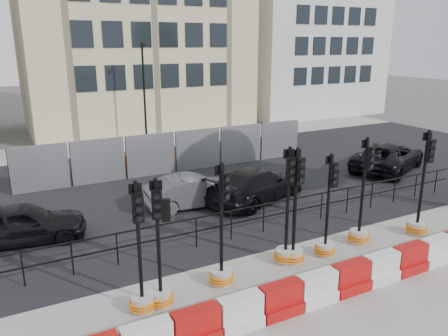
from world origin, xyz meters
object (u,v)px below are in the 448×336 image
traffic_signal_h (419,214)px  car_c (256,185)px  traffic_signal_a (142,286)px  car_a (22,224)px  traffic_signal_d (287,236)px

traffic_signal_h → car_c: 5.93m
traffic_signal_a → car_c: 8.03m
traffic_signal_a → car_a: traffic_signal_a is taller
traffic_signal_a → car_c: size_ratio=0.64×
traffic_signal_a → traffic_signal_h: (9.20, -0.04, 0.06)m
traffic_signal_d → car_c: size_ratio=0.68×
traffic_signal_d → car_a: size_ratio=0.85×
car_a → car_c: (8.41, -0.14, 0.02)m
car_a → car_c: bearing=-82.7°
traffic_signal_a → traffic_signal_h: bearing=2.6°
traffic_signal_a → car_a: size_ratio=0.80×
car_c → traffic_signal_a: bearing=108.1°
traffic_signal_a → traffic_signal_d: bearing=7.8°
traffic_signal_a → car_a: (-2.19, 5.22, -0.01)m
traffic_signal_h → car_c: size_ratio=0.69×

